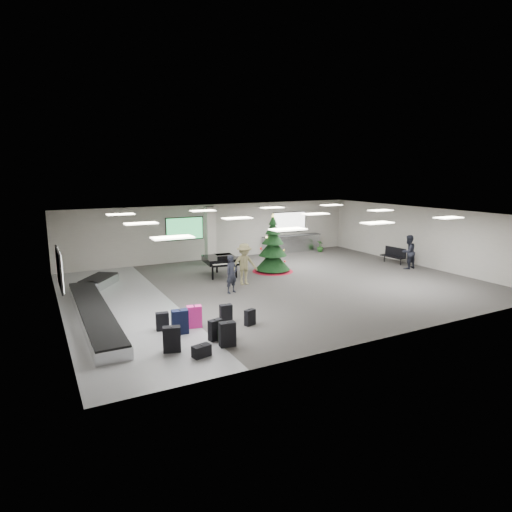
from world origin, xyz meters
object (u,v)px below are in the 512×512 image
bench (394,254)px  traveler_bench (408,252)px  pink_suitcase (194,317)px  traveler_b (244,264)px  potted_plant_right (320,246)px  baggage_carousel (95,306)px  service_counter (292,243)px  christmas_tree (273,252)px  traveler_a (232,274)px  potted_plant_left (274,250)px  grand_piano (221,260)px

bench → traveler_bench: traveler_bench is taller
pink_suitcase → traveler_b: size_ratio=0.40×
potted_plant_right → baggage_carousel: bearing=-157.7°
bench → traveler_b: traveler_b is taller
service_counter → christmas_tree: (-3.82, -4.17, 0.49)m
traveler_b → baggage_carousel: bearing=-167.2°
traveler_b → potted_plant_right: size_ratio=2.64×
service_counter → bench: (3.17, -5.65, -0.04)m
pink_suitcase → traveler_a: traveler_a is taller
traveler_a → potted_plant_left: (5.61, 6.06, -0.43)m
service_counter → bench: bearing=-60.7°
traveler_b → traveler_bench: 9.18m
bench → potted_plant_left: bench is taller
grand_piano → traveler_bench: bearing=-11.1°
pink_suitcase → potted_plant_left: pink_suitcase is taller
baggage_carousel → christmas_tree: size_ratio=3.22×
bench → service_counter: bearing=114.5°
bench → traveler_a: bearing=-178.4°
potted_plant_right → bench: bearing=-72.5°
pink_suitcase → grand_piano: grand_piano is taller
potted_plant_right → christmas_tree: bearing=-148.4°
baggage_carousel → grand_piano: 6.92m
service_counter → grand_piano: grand_piano is taller
bench → traveler_a: traveler_a is taller
baggage_carousel → bench: bench is taller
christmas_tree → traveler_bench: (6.65, -2.80, -0.13)m
potted_plant_left → potted_plant_right: bearing=-0.7°
service_counter → potted_plant_right: service_counter is taller
traveler_bench → pink_suitcase: bearing=9.2°
baggage_carousel → traveler_b: size_ratio=5.12×
potted_plant_left → christmas_tree: bearing=-121.2°
traveler_a → potted_plant_right: bearing=14.1°
bench → potted_plant_left: (-4.93, 4.88, -0.13)m
baggage_carousel → potted_plant_left: size_ratio=12.87×
baggage_carousel → pink_suitcase: 4.24m
traveler_b → potted_plant_right: bearing=37.7°
bench → traveler_a: (-10.54, -1.18, 0.30)m
service_counter → pink_suitcase: size_ratio=5.34×
traveler_a → traveler_b: (1.08, 0.97, 0.14)m
baggage_carousel → grand_piano: size_ratio=4.61×
service_counter → traveler_b: size_ratio=2.14×
traveler_bench → potted_plant_right: size_ratio=2.51×
bench → pink_suitcase: bearing=-166.6°
christmas_tree → grand_piano: christmas_tree is taller
bench → potted_plant_right: 5.08m
traveler_a → potted_plant_left: size_ratio=2.15×
grand_piano → traveler_a: 3.09m
baggage_carousel → traveler_b: (6.55, 0.87, 0.74)m
grand_piano → traveler_b: 2.04m
baggage_carousel → grand_piano: grand_piano is taller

